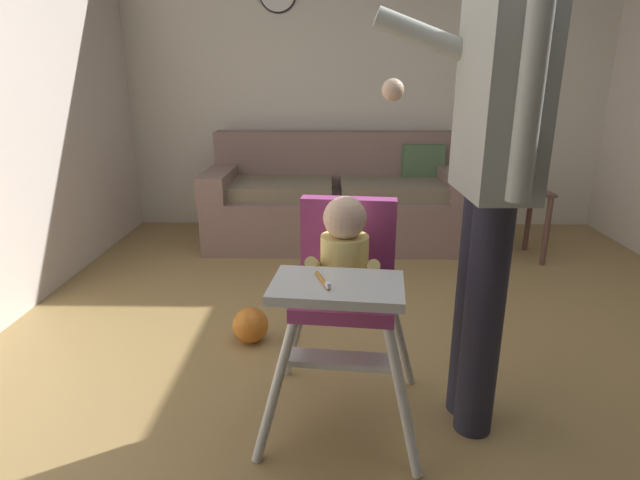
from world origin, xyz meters
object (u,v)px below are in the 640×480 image
couch (337,201)px  side_table (516,208)px  sippy_cup (519,182)px  adult_standing (491,172)px  high_chair (345,274)px  toy_ball (251,325)px

couch → side_table: 1.37m
side_table → sippy_cup: (-0.00, 0.00, 0.19)m
adult_standing → side_table: 2.17m
high_chair → side_table: bearing=151.9°
high_chair → side_table: size_ratio=1.75×
toy_ball → high_chair: bearing=-53.2°
high_chair → toy_ball: size_ratio=5.00×
toy_ball → adult_standing: bearing=-32.3°
couch → adult_standing: adult_standing is taller
high_chair → couch: bearing=-173.9°
high_chair → sippy_cup: (1.31, 1.93, -0.04)m
couch → toy_ball: 1.80m
high_chair → sippy_cup: high_chair is taller
adult_standing → high_chair: bearing=0.1°
high_chair → side_table: (1.31, 1.93, -0.23)m
side_table → sippy_cup: 0.19m
couch → high_chair: high_chair is taller
couch → side_table: couch is taller
couch → adult_standing: bearing=11.8°
high_chair → sippy_cup: 2.33m
toy_ball → sippy_cup: bearing=36.8°
high_chair → side_table: high_chair is taller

